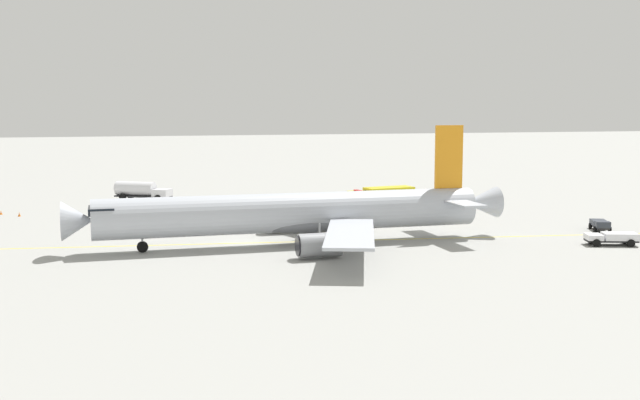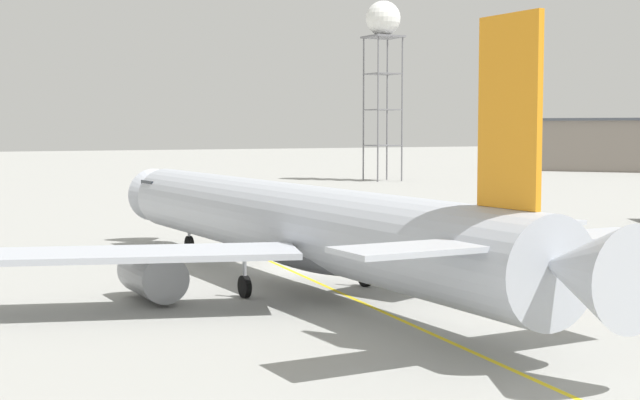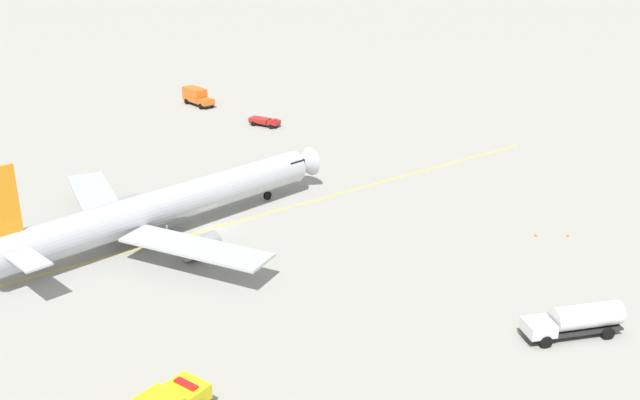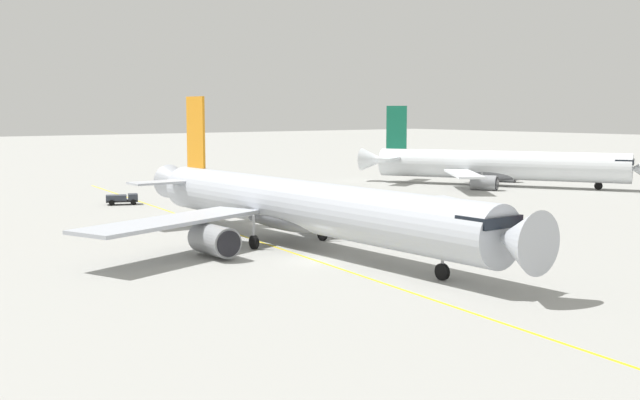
% 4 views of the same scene
% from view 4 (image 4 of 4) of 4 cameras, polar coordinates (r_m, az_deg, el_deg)
% --- Properties ---
extents(ground_plane, '(600.00, 600.00, 0.00)m').
position_cam_4_polar(ground_plane, '(57.83, -0.22, -4.38)').
color(ground_plane, '#9E9E99').
extents(airliner_main, '(45.98, 36.91, 12.24)m').
position_cam_4_polar(airliner_main, '(62.95, -1.50, -0.55)').
color(airliner_main, '#B2B7C1').
rests_on(airliner_main, ground_plane).
extents(airliner_secondary, '(38.73, 28.34, 11.75)m').
position_cam_4_polar(airliner_secondary, '(117.35, 12.62, 2.39)').
color(airliner_secondary, silver).
rests_on(airliner_secondary, ground_plane).
extents(pushback_tug_truck, '(5.53, 3.53, 1.30)m').
position_cam_4_polar(pushback_tug_truck, '(94.29, -8.16, 0.27)').
color(pushback_tug_truck, '#232326').
rests_on(pushback_tug_truck, ground_plane).
extents(baggage_truck_truck, '(2.90, 3.94, 1.22)m').
position_cam_4_polar(baggage_truck_truck, '(94.71, -14.10, 0.11)').
color(baggage_truck_truck, '#232326').
rests_on(baggage_truck_truck, ground_plane).
extents(taxiway_centreline, '(119.40, 16.11, 0.01)m').
position_cam_4_polar(taxiway_centreline, '(63.56, -3.27, -3.40)').
color(taxiway_centreline, yellow).
rests_on(taxiway_centreline, ground_plane).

